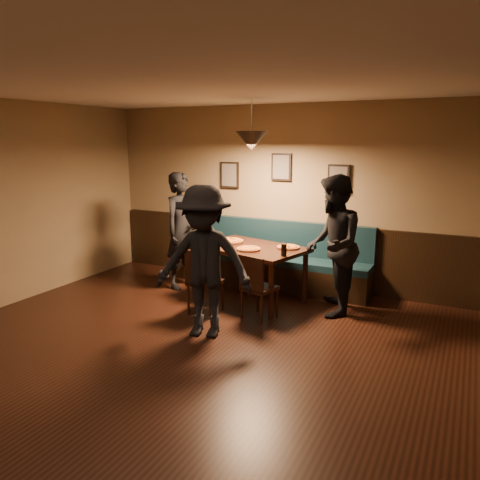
% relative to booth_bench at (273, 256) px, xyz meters
% --- Properties ---
extents(floor, '(7.00, 7.00, 0.00)m').
position_rel_booth_bench_xyz_m(floor, '(0.00, -3.20, -0.50)').
color(floor, black).
rests_on(floor, ground).
extents(ceiling, '(7.00, 7.00, 0.00)m').
position_rel_booth_bench_xyz_m(ceiling, '(0.00, -3.20, 2.30)').
color(ceiling, silver).
rests_on(ceiling, ground).
extents(wall_back, '(6.00, 0.00, 6.00)m').
position_rel_booth_bench_xyz_m(wall_back, '(0.00, 0.30, 0.90)').
color(wall_back, '#8C704F').
rests_on(wall_back, ground).
extents(wainscot, '(5.88, 0.06, 1.00)m').
position_rel_booth_bench_xyz_m(wainscot, '(0.00, 0.27, 0.00)').
color(wainscot, black).
rests_on(wainscot, ground).
extents(booth_bench, '(3.00, 0.60, 1.00)m').
position_rel_booth_bench_xyz_m(booth_bench, '(0.00, 0.00, 0.00)').
color(booth_bench, '#0F232D').
rests_on(booth_bench, ground).
extents(picture_left, '(0.32, 0.04, 0.42)m').
position_rel_booth_bench_xyz_m(picture_left, '(-0.90, 0.27, 1.20)').
color(picture_left, black).
rests_on(picture_left, wall_back).
extents(picture_center, '(0.32, 0.04, 0.42)m').
position_rel_booth_bench_xyz_m(picture_center, '(0.00, 0.27, 1.35)').
color(picture_center, black).
rests_on(picture_center, wall_back).
extents(picture_right, '(0.32, 0.04, 0.42)m').
position_rel_booth_bench_xyz_m(picture_right, '(0.90, 0.27, 1.20)').
color(picture_right, black).
rests_on(picture_right, wall_back).
extents(pendant_lamp, '(0.44, 0.44, 0.25)m').
position_rel_booth_bench_xyz_m(pendant_lamp, '(-0.05, -0.72, 1.75)').
color(pendant_lamp, black).
rests_on(pendant_lamp, ceiling).
extents(dining_table, '(1.66, 1.28, 0.79)m').
position_rel_booth_bench_xyz_m(dining_table, '(-0.05, -0.72, -0.11)').
color(dining_table, black).
rests_on(dining_table, floor).
extents(chair_near_left, '(0.39, 0.39, 0.88)m').
position_rel_booth_bench_xyz_m(chair_near_left, '(-0.37, -1.44, -0.06)').
color(chair_near_left, black).
rests_on(chair_near_left, floor).
extents(chair_near_right, '(0.46, 0.46, 0.85)m').
position_rel_booth_bench_xyz_m(chair_near_right, '(0.35, -1.31, -0.08)').
color(chair_near_right, black).
rests_on(chair_near_right, floor).
extents(diner_left, '(0.53, 0.71, 1.79)m').
position_rel_booth_bench_xyz_m(diner_left, '(-1.27, -0.61, 0.39)').
color(diner_left, black).
rests_on(diner_left, floor).
extents(diner_right, '(0.90, 1.04, 1.84)m').
position_rel_booth_bench_xyz_m(diner_right, '(1.12, -0.71, 0.42)').
color(diner_right, black).
rests_on(diner_right, floor).
extents(diner_front, '(1.26, 0.88, 1.77)m').
position_rel_booth_bench_xyz_m(diner_front, '(-0.01, -2.08, 0.39)').
color(diner_front, black).
rests_on(diner_front, floor).
extents(pizza_a, '(0.46, 0.46, 0.04)m').
position_rel_booth_bench_xyz_m(pizza_a, '(-0.44, -0.61, 0.31)').
color(pizza_a, '#C85925').
rests_on(pizza_a, dining_table).
extents(pizza_b, '(0.43, 0.43, 0.04)m').
position_rel_booth_bench_xyz_m(pizza_b, '(0.02, -0.94, 0.31)').
color(pizza_b, '#C16B24').
rests_on(pizza_b, dining_table).
extents(pizza_c, '(0.34, 0.34, 0.04)m').
position_rel_booth_bench_xyz_m(pizza_c, '(0.46, -0.59, 0.31)').
color(pizza_c, '#C76825').
rests_on(pizza_c, dining_table).
extents(soda_glass, '(0.08, 0.08, 0.16)m').
position_rel_booth_bench_xyz_m(soda_glass, '(0.56, -1.03, 0.37)').
color(soda_glass, black).
rests_on(soda_glass, dining_table).
extents(tabasco_bottle, '(0.04, 0.04, 0.13)m').
position_rel_booth_bench_xyz_m(tabasco_bottle, '(0.46, -0.76, 0.35)').
color(tabasco_bottle, '#920504').
rests_on(tabasco_bottle, dining_table).
extents(napkin_a, '(0.17, 0.17, 0.01)m').
position_rel_booth_bench_xyz_m(napkin_a, '(-0.66, -0.49, 0.29)').
color(napkin_a, '#1C6A36').
rests_on(napkin_a, dining_table).
extents(napkin_b, '(0.20, 0.20, 0.01)m').
position_rel_booth_bench_xyz_m(napkin_b, '(-0.62, -1.03, 0.29)').
color(napkin_b, '#1C6935').
rests_on(napkin_b, dining_table).
extents(cutlery_set, '(0.17, 0.05, 0.00)m').
position_rel_booth_bench_xyz_m(cutlery_set, '(-0.08, -1.07, 0.29)').
color(cutlery_set, silver).
rests_on(cutlery_set, dining_table).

